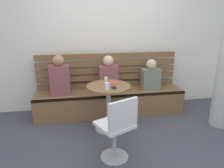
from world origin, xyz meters
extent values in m
plane|color=#42424C|center=(0.00, 0.00, 0.00)|extent=(8.00, 8.00, 0.00)
cube|color=silver|center=(0.00, 1.64, 1.45)|extent=(5.20, 0.10, 2.90)
cube|color=brown|center=(0.00, 1.20, 0.22)|extent=(2.70, 0.52, 0.44)
cube|color=brown|center=(0.00, 0.96, 0.42)|extent=(2.70, 0.04, 0.04)
cube|color=brown|center=(0.00, 1.44, 0.49)|extent=(2.65, 0.04, 0.10)
cube|color=brown|center=(0.00, 1.44, 0.64)|extent=(2.65, 0.04, 0.10)
cube|color=brown|center=(0.00, 1.44, 0.78)|extent=(2.65, 0.04, 0.10)
cube|color=brown|center=(0.00, 1.44, 0.92)|extent=(2.65, 0.04, 0.10)
cube|color=brown|center=(0.00, 1.44, 1.05)|extent=(2.65, 0.04, 0.10)
cylinder|color=#ADADB2|center=(-0.12, 0.63, 0.01)|extent=(0.44, 0.44, 0.02)
cylinder|color=#ADADB2|center=(-0.12, 0.63, 0.37)|extent=(0.07, 0.07, 0.69)
cylinder|color=brown|center=(-0.12, 0.63, 0.72)|extent=(0.68, 0.68, 0.03)
cylinder|color=#ADADB2|center=(-0.17, -0.12, 0.01)|extent=(0.36, 0.36, 0.02)
cylinder|color=#ADADB2|center=(-0.17, -0.12, 0.23)|extent=(0.05, 0.05, 0.45)
cube|color=silver|center=(-0.17, -0.12, 0.47)|extent=(0.53, 0.53, 0.04)
cube|color=silver|center=(-0.09, -0.28, 0.67)|extent=(0.38, 0.20, 0.36)
cube|color=brown|center=(-0.88, 1.20, 0.70)|extent=(0.34, 0.22, 0.52)
sphere|color=#A37A5B|center=(-0.88, 1.20, 1.05)|extent=(0.19, 0.19, 0.19)
cube|color=brown|center=(-0.03, 1.24, 0.68)|extent=(0.34, 0.22, 0.48)
sphere|color=#DBB293|center=(-0.03, 1.24, 1.00)|extent=(0.19, 0.19, 0.19)
cube|color=slate|center=(0.78, 1.22, 0.63)|extent=(0.34, 0.22, 0.39)
sphere|color=#DBB293|center=(0.78, 1.22, 0.91)|extent=(0.19, 0.19, 0.19)
cylinder|color=silver|center=(-0.12, 0.90, 0.77)|extent=(0.06, 0.06, 0.05)
cylinder|color=white|center=(-0.18, 0.42, 0.80)|extent=(0.07, 0.07, 0.11)
cylinder|color=#DB4C42|center=(-0.03, 0.74, 0.75)|extent=(0.17, 0.17, 0.01)
cube|color=black|center=(-0.06, 0.49, 0.74)|extent=(0.08, 0.14, 0.01)
camera|label=1|loc=(-0.60, -2.42, 1.73)|focal=33.90mm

